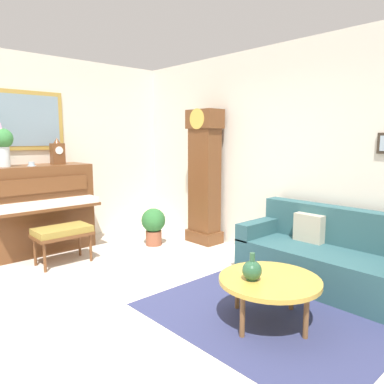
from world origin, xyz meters
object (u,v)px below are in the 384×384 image
(piano_bench, at_px, (62,233))
(potted_plant, at_px, (153,224))
(coffee_table, at_px, (270,281))
(couch, at_px, (329,258))
(piano, at_px, (38,208))
(teacup, at_px, (31,164))
(grandfather_clock, at_px, (204,180))
(green_jug, at_px, (252,270))
(flower_vase, at_px, (3,143))
(mantel_clock, at_px, (58,152))

(piano_bench, bearing_deg, potted_plant, 84.79)
(coffee_table, bearing_deg, couch, 92.47)
(piano, distance_m, couch, 3.88)
(teacup, xyz_separation_m, potted_plant, (0.73, 1.47, -0.93))
(grandfather_clock, distance_m, green_jug, 2.63)
(couch, bearing_deg, grandfather_clock, 174.67)
(flower_vase, relative_size, green_jug, 2.42)
(piano_bench, xyz_separation_m, flower_vase, (-0.73, -0.42, 1.14))
(piano_bench, xyz_separation_m, coffee_table, (2.70, 0.68, -0.03))
(piano, distance_m, mantel_clock, 0.84)
(piano_bench, relative_size, green_jug, 2.92)
(piano_bench, distance_m, mantel_clock, 1.27)
(grandfather_clock, relative_size, potted_plant, 3.62)
(couch, bearing_deg, piano_bench, -145.41)
(piano_bench, distance_m, couch, 3.23)
(mantel_clock, relative_size, green_jug, 1.58)
(potted_plant, bearing_deg, piano, -121.72)
(couch, bearing_deg, green_jug, -91.32)
(piano_bench, height_order, teacup, teacup)
(piano_bench, xyz_separation_m, mantel_clock, (-0.73, 0.29, 0.99))
(grandfather_clock, distance_m, potted_plant, 1.02)
(coffee_table, relative_size, potted_plant, 1.57)
(piano, distance_m, grandfather_clock, 2.43)
(mantel_clock, height_order, teacup, mantel_clock)
(piano, xyz_separation_m, mantel_clock, (0.00, 0.33, 0.78))
(grandfather_clock, height_order, coffee_table, grandfather_clock)
(green_jug, bearing_deg, piano_bench, -168.51)
(green_jug, relative_size, potted_plant, 0.43)
(flower_vase, bearing_deg, piano, 90.30)
(coffee_table, xyz_separation_m, mantel_clock, (-3.43, -0.39, 1.02))
(flower_vase, bearing_deg, piano_bench, 30.13)
(flower_vase, bearing_deg, green_jug, 15.92)
(coffee_table, bearing_deg, potted_plant, 165.46)
(teacup, height_order, potted_plant, teacup)
(piano_bench, relative_size, grandfather_clock, 0.34)
(green_jug, distance_m, potted_plant, 2.64)
(couch, height_order, flower_vase, flower_vase)
(couch, relative_size, green_jug, 7.92)
(grandfather_clock, height_order, potted_plant, grandfather_clock)
(green_jug, xyz_separation_m, potted_plant, (-2.50, 0.82, -0.17))
(piano, xyz_separation_m, potted_plant, (0.85, 1.38, -0.30))
(piano, bearing_deg, coffee_table, 11.71)
(teacup, bearing_deg, piano_bench, 11.14)
(grandfather_clock, xyz_separation_m, potted_plant, (-0.39, -0.68, -0.64))
(potted_plant, bearing_deg, green_jug, -18.08)
(grandfather_clock, bearing_deg, piano, -121.18)
(mantel_clock, distance_m, potted_plant, 1.73)
(grandfather_clock, distance_m, teacup, 2.44)
(flower_vase, bearing_deg, mantel_clock, 89.96)
(piano, xyz_separation_m, flower_vase, (0.00, -0.39, 0.92))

